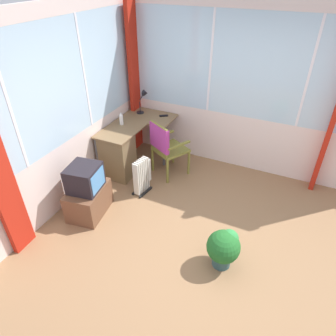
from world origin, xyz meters
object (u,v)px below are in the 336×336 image
tv_remote (164,116)px  tv_on_stand (87,193)px  desk (120,152)px  desk_lamp (144,98)px  spray_bottle (121,119)px  wooden_armchair (164,144)px  potted_plant (224,247)px  space_heater (142,176)px

tv_remote → tv_on_stand: 1.97m
desk → desk_lamp: bearing=-0.2°
spray_bottle → tv_on_stand: bearing=-170.4°
wooden_armchair → potted_plant: size_ratio=1.92×
space_heater → desk: bearing=64.4°
tv_on_stand → space_heater: 0.88m
desk → space_heater: 0.65m
desk → space_heater: size_ratio=2.33×
space_heater → desk_lamp: bearing=26.2°
tv_on_stand → spray_bottle: bearing=9.6°
tv_remote → potted_plant: size_ratio=0.30×
tv_remote → desk: bearing=122.3°
tv_remote → spray_bottle: size_ratio=0.69×
spray_bottle → space_heater: (-0.56, -0.68, -0.58)m
tv_on_stand → tv_remote: bearing=-8.2°
desk → desk_lamp: (0.90, -0.00, 0.62)m
tv_remote → wooden_armchair: 0.70m
desk_lamp → spray_bottle: bearing=170.1°
potted_plant → desk: bearing=62.3°
tv_on_stand → potted_plant: size_ratio=1.57×
desk_lamp → tv_remote: bearing=-93.5°
spray_bottle → space_heater: bearing=-129.6°
space_heater → potted_plant: space_heater is taller
tv_on_stand → desk: bearing=6.7°
wooden_armchair → tv_on_stand: wooden_armchair is taller
spray_bottle → space_heater: spray_bottle is taller
wooden_armchair → tv_remote: bearing=26.2°
tv_remote → space_heater: bearing=155.8°
wooden_armchair → space_heater: (-0.55, 0.11, -0.31)m
desk_lamp → tv_remote: desk_lamp is taller
wooden_armchair → space_heater: wooden_armchair is taller
desk → tv_on_stand: 1.04m
desk → tv_on_stand: tv_on_stand is taller
spray_bottle → space_heater: 1.06m
desk → tv_remote: tv_remote is taller
tv_on_stand → potted_plant: tv_on_stand is taller
tv_remote → spray_bottle: 0.77m
desk → desk_lamp: size_ratio=3.34×
tv_on_stand → potted_plant: 2.00m
wooden_armchair → tv_on_stand: 1.44m
desk_lamp → wooden_armchair: desk_lamp is taller
tv_on_stand → space_heater: size_ratio=1.34×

